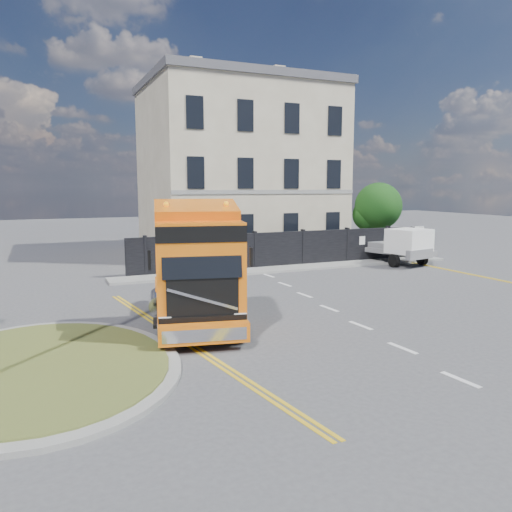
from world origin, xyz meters
name	(u,v)px	position (x,y,z in m)	size (l,w,h in m)	color
ground	(252,314)	(0.00, 0.00, 0.00)	(120.00, 120.00, 0.00)	#424244
traffic_island	(40,368)	(-7.00, -3.00, 0.08)	(6.80, 6.80, 0.17)	gray
hoarding_fence	(296,249)	(6.55, 9.00, 1.00)	(18.80, 0.25, 2.00)	black
georgian_building	(238,168)	(6.00, 16.50, 5.77)	(12.30, 10.30, 12.80)	beige
tree	(376,208)	(14.38, 12.10, 3.05)	(3.20, 3.20, 4.80)	#382619
pavement_far	(294,268)	(6.00, 8.10, 0.06)	(20.00, 1.60, 0.12)	gray
truck	(197,275)	(-2.39, -1.17, 1.78)	(3.80, 7.01, 3.98)	black
flatbed_pickup	(402,245)	(12.45, 7.01, 1.15)	(3.07, 5.47, 2.13)	slate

